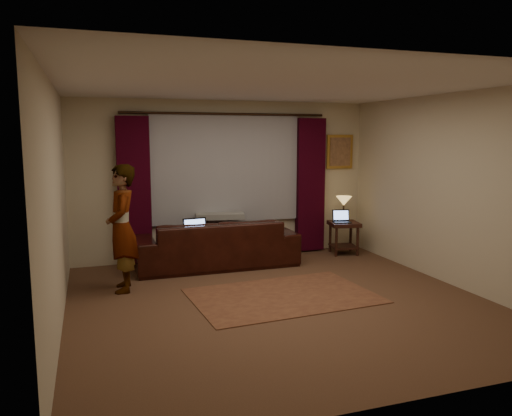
% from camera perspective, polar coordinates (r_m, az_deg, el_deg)
% --- Properties ---
extents(floor, '(5.00, 5.00, 0.01)m').
position_cam_1_polar(floor, '(6.26, 2.68, -10.69)').
color(floor, brown).
rests_on(floor, ground).
extents(ceiling, '(5.00, 5.00, 0.02)m').
position_cam_1_polar(ceiling, '(5.95, 2.86, 13.78)').
color(ceiling, silver).
rests_on(ceiling, ground).
extents(wall_back, '(5.00, 0.02, 2.60)m').
position_cam_1_polar(wall_back, '(8.33, -3.51, 3.21)').
color(wall_back, beige).
rests_on(wall_back, ground).
extents(wall_front, '(5.00, 0.02, 2.60)m').
position_cam_1_polar(wall_front, '(3.78, 16.72, -3.11)').
color(wall_front, beige).
rests_on(wall_front, ground).
extents(wall_left, '(0.02, 5.00, 2.60)m').
position_cam_1_polar(wall_left, '(5.57, -21.93, 0.18)').
color(wall_left, beige).
rests_on(wall_left, ground).
extents(wall_right, '(0.02, 5.00, 2.60)m').
position_cam_1_polar(wall_right, '(7.26, 21.49, 1.93)').
color(wall_right, beige).
rests_on(wall_right, ground).
extents(sheer_curtain, '(2.50, 0.05, 1.80)m').
position_cam_1_polar(sheer_curtain, '(8.26, -3.41, 4.56)').
color(sheer_curtain, '#9A9AA2').
rests_on(sheer_curtain, wall_back).
extents(drape_left, '(0.50, 0.14, 2.30)m').
position_cam_1_polar(drape_left, '(7.98, -13.76, 1.91)').
color(drape_left, black).
rests_on(drape_left, floor).
extents(drape_right, '(0.50, 0.14, 2.30)m').
position_cam_1_polar(drape_right, '(8.75, 6.22, 2.63)').
color(drape_right, black).
rests_on(drape_right, floor).
extents(curtain_rod, '(0.04, 0.04, 3.40)m').
position_cam_1_polar(curtain_rod, '(8.20, -3.37, 10.69)').
color(curtain_rod, black).
rests_on(curtain_rod, wall_back).
extents(picture_frame, '(0.50, 0.04, 0.60)m').
position_cam_1_polar(picture_frame, '(9.06, 9.53, 6.36)').
color(picture_frame, '#BF8D37').
rests_on(picture_frame, wall_back).
extents(sofa, '(2.51, 1.09, 1.01)m').
position_cam_1_polar(sofa, '(7.82, -4.63, -3.00)').
color(sofa, black).
rests_on(sofa, floor).
extents(throw_blanket, '(0.82, 0.46, 0.09)m').
position_cam_1_polar(throw_blanket, '(8.09, -4.16, 0.98)').
color(throw_blanket, gray).
rests_on(throw_blanket, sofa).
extents(clothing_pile, '(0.54, 0.46, 0.20)m').
position_cam_1_polar(clothing_pile, '(7.87, 1.34, -2.18)').
color(clothing_pile, brown).
rests_on(clothing_pile, sofa).
extents(laptop_sofa, '(0.41, 0.44, 0.27)m').
position_cam_1_polar(laptop_sofa, '(7.60, -6.67, -2.33)').
color(laptop_sofa, black).
rests_on(laptop_sofa, sofa).
extents(area_rug, '(2.38, 1.67, 0.01)m').
position_cam_1_polar(area_rug, '(6.46, 3.10, -9.98)').
color(area_rug, brown).
rests_on(area_rug, floor).
extents(end_table, '(0.57, 0.57, 0.56)m').
position_cam_1_polar(end_table, '(8.77, 9.99, -3.39)').
color(end_table, black).
rests_on(end_table, floor).
extents(tiffany_lamp, '(0.37, 0.37, 0.43)m').
position_cam_1_polar(tiffany_lamp, '(8.81, 9.98, -0.06)').
color(tiffany_lamp, olive).
rests_on(tiffany_lamp, end_table).
extents(laptop_table, '(0.36, 0.38, 0.21)m').
position_cam_1_polar(laptop_table, '(8.65, 9.83, -0.96)').
color(laptop_table, black).
rests_on(laptop_table, end_table).
extents(person, '(0.51, 0.51, 1.67)m').
position_cam_1_polar(person, '(6.72, -15.06, -2.26)').
color(person, gray).
rests_on(person, floor).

